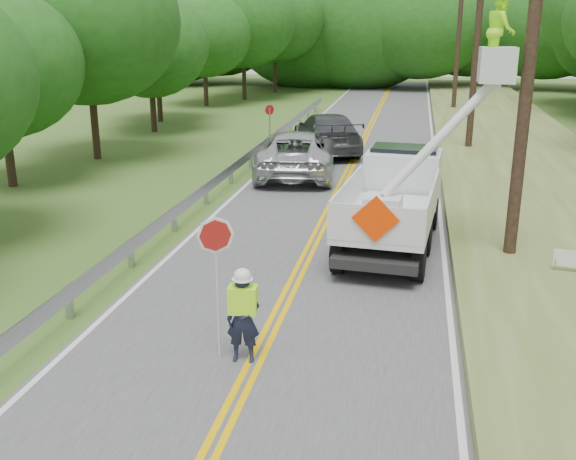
# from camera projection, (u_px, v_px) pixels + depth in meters

# --- Properties ---
(road) EXTENTS (7.20, 96.00, 0.03)m
(road) POSITION_uv_depth(u_px,v_px,m) (333.00, 202.00, 21.98)
(road) COLOR #48474A
(road) RESTS_ON ground
(guardrail) EXTENTS (0.18, 48.00, 0.77)m
(guardrail) POSITION_uv_depth(u_px,v_px,m) (224.00, 175.00, 23.39)
(guardrail) COLOR #9899A0
(guardrail) RESTS_ON ground
(utility_poles) EXTENTS (1.60, 43.30, 10.00)m
(utility_poles) POSITION_uv_depth(u_px,v_px,m) (494.00, 37.00, 22.32)
(utility_poles) COLOR black
(utility_poles) RESTS_ON ground
(tall_grass_verge) EXTENTS (7.00, 96.00, 0.30)m
(tall_grass_verge) POSITION_uv_depth(u_px,v_px,m) (559.00, 209.00, 20.65)
(tall_grass_verge) COLOR #526125
(tall_grass_verge) RESTS_ON ground
(treeline_left) EXTENTS (10.54, 54.11, 9.91)m
(treeline_left) POSITION_uv_depth(u_px,v_px,m) (184.00, 30.00, 38.04)
(treeline_left) COLOR #332319
(treeline_left) RESTS_ON ground
(treeline_horizon) EXTENTS (57.97, 14.45, 11.92)m
(treeline_horizon) POSITION_uv_depth(u_px,v_px,m) (390.00, 26.00, 59.76)
(treeline_horizon) COLOR #1F4E13
(treeline_horizon) RESTS_ON ground
(flagger) EXTENTS (1.05, 0.43, 2.61)m
(flagger) POSITION_uv_depth(u_px,v_px,m) (242.00, 312.00, 11.37)
(flagger) COLOR #191E33
(flagger) RESTS_ON road
(bucket_truck) EXTENTS (3.98, 6.59, 6.37)m
(bucket_truck) POSITION_uv_depth(u_px,v_px,m) (404.00, 186.00, 17.94)
(bucket_truck) COLOR black
(bucket_truck) RESTS_ON road
(suv_silver) EXTENTS (3.57, 6.51, 1.73)m
(suv_silver) POSITION_uv_depth(u_px,v_px,m) (296.00, 153.00, 25.69)
(suv_silver) COLOR silver
(suv_silver) RESTS_ON road
(suv_darkgrey) EXTENTS (4.19, 6.56, 1.77)m
(suv_darkgrey) POSITION_uv_depth(u_px,v_px,m) (327.00, 133.00, 30.26)
(suv_darkgrey) COLOR #3E4146
(suv_darkgrey) RESTS_ON road
(stop_sign_permanent) EXTENTS (0.36, 0.35, 2.24)m
(stop_sign_permanent) POSITION_uv_depth(u_px,v_px,m) (270.00, 122.00, 29.68)
(stop_sign_permanent) COLOR #9899A0
(stop_sign_permanent) RESTS_ON ground
(yard_sign) EXTENTS (0.55, 0.14, 0.80)m
(yard_sign) POSITION_uv_depth(u_px,v_px,m) (566.00, 260.00, 14.97)
(yard_sign) COLOR white
(yard_sign) RESTS_ON ground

